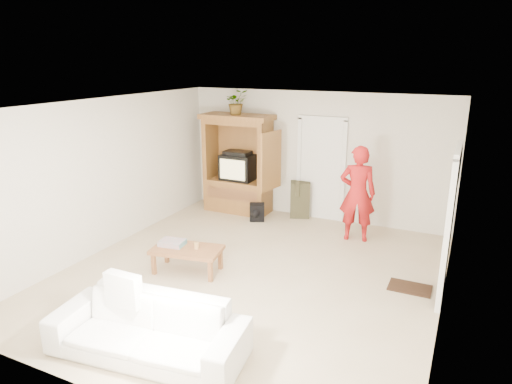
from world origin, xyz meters
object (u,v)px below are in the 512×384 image
Objects in this scene: sofa at (148,329)px; armoire at (239,170)px; man at (357,194)px; coffee_table at (187,251)px.

armoire is at bearing 99.18° from sofa.
sofa is at bearing 61.48° from man.
armoire is 3.11m from coffee_table.
sofa is at bearing -73.99° from armoire.
armoire reaches higher than coffee_table.
sofa reaches higher than coffee_table.
man is at bearing 39.86° from coffee_table.
coffee_table is (-0.77, 1.93, 0.02)m from sofa.
coffee_table is (-2.05, -2.45, -0.54)m from man.
sofa is (-1.28, -4.38, -0.56)m from man.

